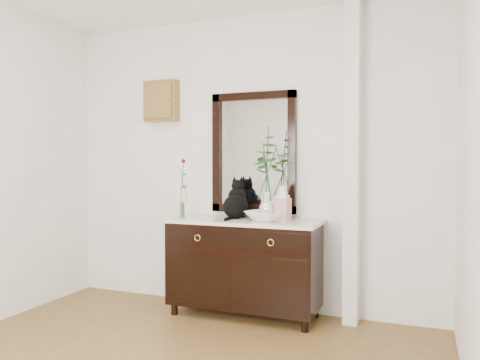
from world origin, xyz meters
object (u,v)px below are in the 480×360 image
at_px(cat, 236,199).
at_px(ginger_jar, 283,203).
at_px(sideboard, 244,262).
at_px(lotus_bowl, 267,216).

bearing_deg(cat, ginger_jar, -10.03).
bearing_deg(sideboard, cat, 149.18).
xyz_separation_m(cat, ginger_jar, (0.45, -0.05, -0.02)).
distance_m(cat, lotus_bowl, 0.35).
xyz_separation_m(sideboard, ginger_jar, (0.34, 0.02, 0.53)).
bearing_deg(sideboard, ginger_jar, 2.55).
distance_m(sideboard, cat, 0.57).
bearing_deg(lotus_bowl, sideboard, 178.42).
relative_size(lotus_bowl, ginger_jar, 1.10).
bearing_deg(ginger_jar, cat, 173.94).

